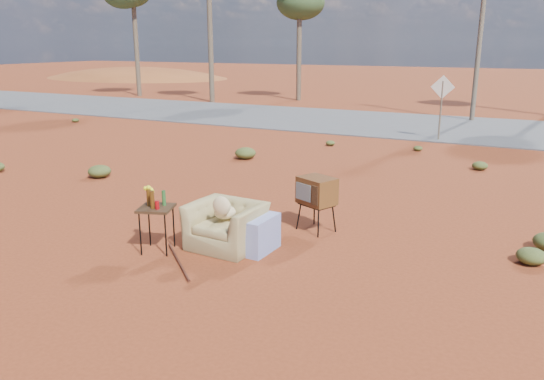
% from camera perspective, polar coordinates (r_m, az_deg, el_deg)
% --- Properties ---
extents(ground, '(140.00, 140.00, 0.00)m').
position_cam_1_polar(ground, '(8.47, -6.26, -6.91)').
color(ground, maroon).
rests_on(ground, ground).
extents(highway, '(140.00, 7.00, 0.04)m').
position_cam_1_polar(highway, '(22.23, 14.85, 6.76)').
color(highway, '#565659').
rests_on(highway, ground).
extents(dirt_mound, '(26.00, 18.00, 2.00)m').
position_cam_1_polar(dirt_mound, '(53.20, -14.42, 11.61)').
color(dirt_mound, '#9D5226').
rests_on(dirt_mound, ground).
extents(armchair, '(1.36, 0.85, 0.98)m').
position_cam_1_polar(armchair, '(8.56, -4.35, -3.33)').
color(armchair, '#9A8754').
rests_on(armchair, ground).
extents(tv_unit, '(0.75, 0.69, 0.97)m').
position_cam_1_polar(tv_unit, '(9.26, 4.82, -0.16)').
color(tv_unit, black).
rests_on(tv_unit, ground).
extents(side_table, '(0.65, 0.65, 1.03)m').
position_cam_1_polar(side_table, '(8.55, -12.54, -1.57)').
color(side_table, '#332012').
rests_on(side_table, ground).
extents(rusty_bar, '(1.13, 1.05, 0.04)m').
position_cam_1_polar(rusty_bar, '(8.25, -10.03, -7.55)').
color(rusty_bar, '#501E15').
rests_on(rusty_bar, ground).
extents(road_sign, '(0.78, 0.06, 2.19)m').
position_cam_1_polar(road_sign, '(18.87, 17.81, 9.59)').
color(road_sign, brown).
rests_on(road_sign, ground).
extents(eucalyptus_near_left, '(3.20, 3.20, 6.60)m').
position_cam_1_polar(eucalyptus_near_left, '(31.18, 3.00, 19.63)').
color(eucalyptus_near_left, brown).
rests_on(eucalyptus_near_left, ground).
extents(utility_pole_center, '(1.40, 0.20, 8.00)m').
position_cam_1_polar(utility_pole_center, '(24.21, 21.64, 16.71)').
color(utility_pole_center, brown).
rests_on(utility_pole_center, ground).
extents(scrub_patch, '(17.49, 8.07, 0.33)m').
position_cam_1_polar(scrub_patch, '(12.49, 1.26, 1.26)').
color(scrub_patch, '#485425').
rests_on(scrub_patch, ground).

